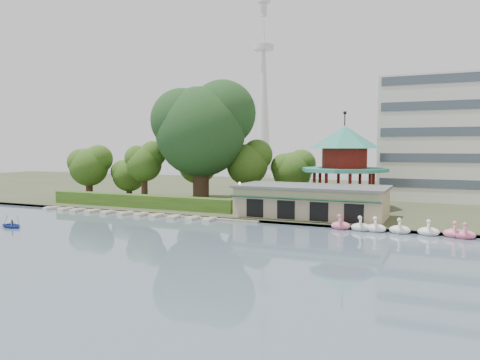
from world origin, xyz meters
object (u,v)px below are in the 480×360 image
Objects in this scene: pavilion at (344,158)px; big_tree at (202,126)px; dock at (143,213)px; rowboat_with_passengers at (12,224)px; boathouse at (311,201)px.

big_tree is at bearing -169.71° from pavilion.
pavilion reaches higher than dock.
boathouse is at bearing 33.45° from rowboat_with_passengers.
pavilion is at bearing 78.72° from boathouse.
big_tree reaches higher than pavilion.
dock is at bearing -167.76° from boathouse.
rowboat_with_passengers is at bearing -112.40° from big_tree.
dock is 1.80× the size of big_tree.
rowboat_with_passengers is at bearing -136.83° from pavilion.
big_tree is (3.19, 11.02, 12.18)m from dock.
pavilion is 21.70m from big_tree.
dock is at bearing -106.12° from big_tree.
dock is 2.52× the size of pavilion.
big_tree reaches higher than boathouse.
boathouse is (22.00, 4.77, 2.25)m from dock.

